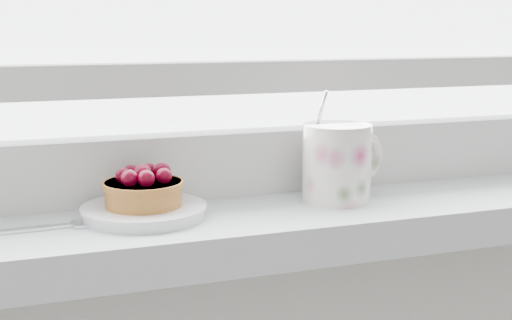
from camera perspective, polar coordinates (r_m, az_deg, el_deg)
name	(u,v)px	position (r m, az deg, el deg)	size (l,w,h in m)	color
saucer	(144,212)	(0.71, -8.95, -4.09)	(0.12, 0.12, 0.01)	silver
raspberry_tart	(144,189)	(0.71, -8.99, -2.28)	(0.08, 0.08, 0.04)	#955820
floral_mug	(339,161)	(0.77, 6.63, -0.06)	(0.11, 0.09, 0.12)	white
fork	(34,229)	(0.69, -17.34, -5.26)	(0.19, 0.02, 0.00)	silver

